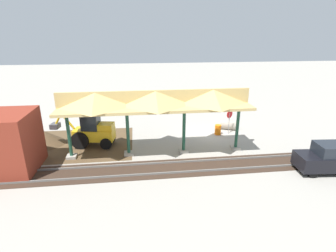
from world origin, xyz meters
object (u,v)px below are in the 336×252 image
at_px(concrete_pipe, 228,125).
at_px(traffic_barrel, 218,130).
at_px(backhoe, 92,131).
at_px(distant_parked_car, 330,158).
at_px(stop_sign, 229,117).

distance_m(concrete_pipe, traffic_barrel, 1.83).
xyz_separation_m(concrete_pipe, traffic_barrel, (1.36, 1.23, 0.01)).
height_order(backhoe, distant_parked_car, backhoe).
xyz_separation_m(stop_sign, traffic_barrel, (1.03, 0.10, -1.16)).
height_order(stop_sign, traffic_barrel, stop_sign).
distance_m(stop_sign, distant_parked_car, 8.68).
bearing_deg(traffic_barrel, distant_parked_car, 125.21).
distance_m(backhoe, concrete_pipe, 12.46).
xyz_separation_m(backhoe, distant_parked_car, (-16.11, 6.32, -0.29)).
bearing_deg(backhoe, traffic_barrel, -174.01).
bearing_deg(traffic_barrel, concrete_pipe, -137.96).
height_order(concrete_pipe, distant_parked_car, distant_parked_car).
bearing_deg(distant_parked_car, stop_sign, -60.76).
height_order(backhoe, concrete_pipe, backhoe).
relative_size(stop_sign, traffic_barrel, 2.49).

